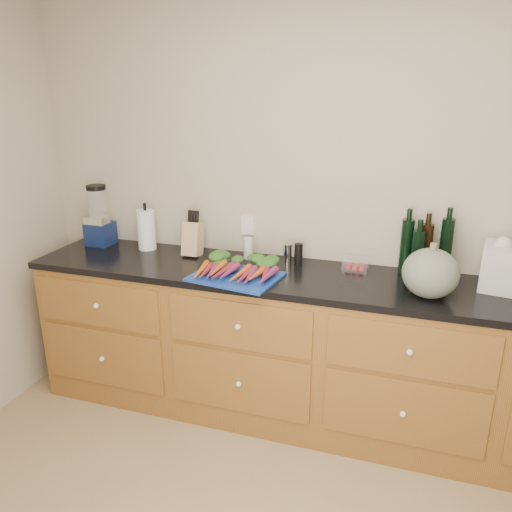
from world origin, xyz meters
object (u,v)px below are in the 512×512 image
(knife_block, at_px, (193,239))
(tomato_box, at_px, (355,265))
(carrots, at_px, (238,269))
(cutting_board, at_px, (236,277))
(squash, at_px, (431,273))
(blender_appliance, at_px, (99,219))
(paper_towel, at_px, (146,230))

(knife_block, relative_size, tomato_box, 1.48)
(carrots, bearing_deg, cutting_board, -90.00)
(squash, distance_m, tomato_box, 0.50)
(blender_appliance, distance_m, knife_block, 0.70)
(carrots, distance_m, blender_appliance, 1.14)
(paper_towel, height_order, knife_block, paper_towel)
(squash, distance_m, blender_appliance, 2.14)
(cutting_board, relative_size, carrots, 1.07)
(tomato_box, bearing_deg, carrots, -155.32)
(paper_towel, distance_m, tomato_box, 1.37)
(knife_block, height_order, tomato_box, knife_block)
(carrots, distance_m, knife_block, 0.48)
(squash, bearing_deg, tomato_box, 145.48)
(knife_block, xyz_separation_m, tomato_box, (1.02, 0.03, -0.07))
(cutting_board, height_order, squash, squash)
(squash, xyz_separation_m, blender_appliance, (-2.12, 0.27, 0.05))
(cutting_board, distance_m, blender_appliance, 1.15)
(tomato_box, bearing_deg, knife_block, -178.32)
(knife_block, bearing_deg, paper_towel, 176.65)
(cutting_board, bearing_deg, carrots, 90.00)
(carrots, xyz_separation_m, squash, (1.03, 0.01, 0.09))
(blender_appliance, relative_size, knife_block, 1.91)
(blender_appliance, relative_size, paper_towel, 1.55)
(knife_block, bearing_deg, cutting_board, -37.02)
(cutting_board, distance_m, carrots, 0.05)
(blender_appliance, bearing_deg, carrots, -14.08)
(paper_towel, bearing_deg, squash, -8.62)
(cutting_board, bearing_deg, blender_appliance, 163.82)
(paper_towel, relative_size, tomato_box, 1.82)
(cutting_board, bearing_deg, paper_towel, 156.61)
(blender_appliance, xyz_separation_m, tomato_box, (1.72, 0.01, -0.14))
(cutting_board, bearing_deg, knife_block, 142.98)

